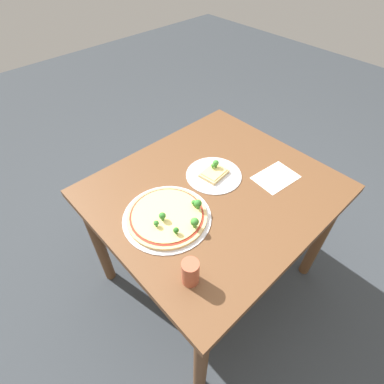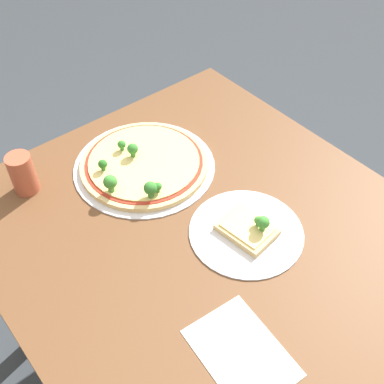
{
  "view_description": "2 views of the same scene",
  "coord_description": "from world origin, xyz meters",
  "px_view_note": "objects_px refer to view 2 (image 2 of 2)",
  "views": [
    {
      "loc": [
        0.74,
        0.65,
        1.75
      ],
      "look_at": [
        0.1,
        -0.04,
        0.79
      ],
      "focal_mm": 28.0,
      "sensor_mm": 36.0,
      "label": 1
    },
    {
      "loc": [
        -0.53,
        0.49,
        1.64
      ],
      "look_at": [
        0.1,
        -0.04,
        0.79
      ],
      "focal_mm": 45.0,
      "sensor_mm": 36.0,
      "label": 2
    }
  ],
  "objects_px": {
    "pizza_tray_slice": "(248,230)",
    "pizza_tray_whole": "(143,164)",
    "dining_table": "(207,257)",
    "drinking_cup": "(23,174)"
  },
  "relations": [
    {
      "from": "pizza_tray_slice",
      "to": "pizza_tray_whole",
      "type": "bearing_deg",
      "value": 9.62
    },
    {
      "from": "dining_table",
      "to": "pizza_tray_whole",
      "type": "distance_m",
      "value": 0.3
    },
    {
      "from": "dining_table",
      "to": "drinking_cup",
      "type": "xyz_separation_m",
      "value": [
        0.39,
        0.27,
        0.16
      ]
    },
    {
      "from": "dining_table",
      "to": "pizza_tray_slice",
      "type": "relative_size",
      "value": 3.95
    },
    {
      "from": "pizza_tray_slice",
      "to": "drinking_cup",
      "type": "bearing_deg",
      "value": 35.78
    },
    {
      "from": "pizza_tray_whole",
      "to": "dining_table",
      "type": "bearing_deg",
      "value": 178.25
    },
    {
      "from": "dining_table",
      "to": "drinking_cup",
      "type": "relative_size",
      "value": 9.76
    },
    {
      "from": "pizza_tray_whole",
      "to": "drinking_cup",
      "type": "relative_size",
      "value": 3.45
    },
    {
      "from": "pizza_tray_slice",
      "to": "drinking_cup",
      "type": "distance_m",
      "value": 0.57
    },
    {
      "from": "drinking_cup",
      "to": "dining_table",
      "type": "bearing_deg",
      "value": -146.02
    }
  ]
}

